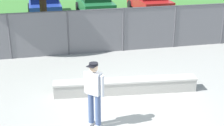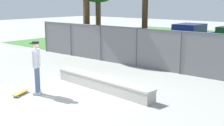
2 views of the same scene
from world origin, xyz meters
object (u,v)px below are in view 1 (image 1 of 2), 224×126
object	(u,v)px
car_green	(95,2)
car_red	(149,0)
car_blue	(44,4)
skateboarder	(94,92)
concrete_ledge	(126,86)

from	to	relation	value
car_green	car_red	size ratio (longest dim) A/B	1.00
car_red	car_blue	bearing A→B (deg)	176.54
skateboarder	car_green	distance (m)	13.05
car_blue	car_red	bearing A→B (deg)	-3.46
concrete_ledge	car_green	distance (m)	11.08
concrete_ledge	car_green	xyz separation A→B (m)	(0.89, 11.03, 0.60)
concrete_ledge	car_green	world-z (taller)	car_green
skateboarder	car_red	distance (m)	13.94
concrete_ledge	skateboarder	size ratio (longest dim) A/B	2.55
car_blue	car_green	bearing A→B (deg)	-4.53
concrete_ledge	skateboarder	bearing A→B (deg)	-126.14
concrete_ledge	car_red	distance (m)	11.75
skateboarder	car_green	xyz separation A→B (m)	(2.23, 12.86, -0.19)
skateboarder	car_blue	distance (m)	13.13
car_green	car_blue	bearing A→B (deg)	175.47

